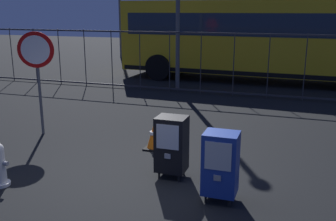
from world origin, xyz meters
name	(u,v)px	position (x,y,z in m)	size (l,w,h in m)	color
ground_plane	(126,181)	(0.00, 0.00, 0.00)	(60.00, 60.00, 0.00)	black
newspaper_box_primary	(221,163)	(1.54, -0.16, 0.57)	(0.48, 0.42, 1.02)	black
newspaper_box_secondary	(172,144)	(0.63, 0.40, 0.57)	(0.48, 0.42, 1.02)	black
stop_sign	(37,62)	(-2.78, 1.65, 1.60)	(0.71, 0.31, 2.23)	#4C4F54
traffic_cone	(154,136)	(-0.11, 1.55, 0.26)	(0.36, 0.36, 0.53)	black
fence_barrier	(217,63)	(0.00, 6.92, 1.02)	(18.03, 0.04, 2.00)	#2D2D33
bus_near	(261,36)	(1.04, 9.92, 1.71)	(10.59, 3.12, 3.00)	gold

